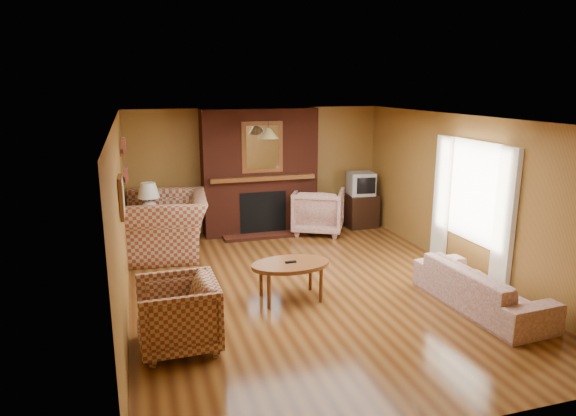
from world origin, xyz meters
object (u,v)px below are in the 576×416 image
object	(u,v)px
plaid_armchair	(178,314)
floral_armchair	(318,211)
tv_stand	(360,210)
coffee_table	(291,267)
side_table	(151,234)
table_lamp	(149,198)
crt_tv	(361,183)
fireplace	(260,173)
plaid_loveseat	(166,225)
floral_sofa	(481,287)

from	to	relation	value
plaid_armchair	floral_armchair	distance (m)	4.87
tv_stand	plaid_armchair	bearing A→B (deg)	-137.00
plaid_armchair	tv_stand	bearing A→B (deg)	133.88
coffee_table	tv_stand	bearing A→B (deg)	51.86
side_table	tv_stand	bearing A→B (deg)	4.82
floral_armchair	side_table	xyz separation A→B (m)	(-3.18, -0.16, -0.14)
floral_armchair	table_lamp	distance (m)	3.22
coffee_table	side_table	world-z (taller)	side_table
side_table	table_lamp	size ratio (longest dim) A/B	0.95
floral_armchair	crt_tv	xyz separation A→B (m)	(0.97, 0.18, 0.46)
table_lamp	plaid_armchair	bearing A→B (deg)	-87.65
fireplace	table_lamp	size ratio (longest dim) A/B	3.90
tv_stand	plaid_loveseat	bearing A→B (deg)	-172.65
floral_armchair	coffee_table	world-z (taller)	floral_armchair
coffee_table	side_table	size ratio (longest dim) A/B	1.83
plaid_armchair	floral_armchair	world-z (taller)	floral_armchair
fireplace	crt_tv	world-z (taller)	fireplace
coffee_table	crt_tv	bearing A→B (deg)	51.81
tv_stand	crt_tv	xyz separation A→B (m)	(0.00, -0.01, 0.56)
floral_sofa	tv_stand	distance (m)	4.09
plaid_loveseat	floral_sofa	distance (m)	5.10
crt_tv	floral_sofa	bearing A→B (deg)	-92.11
coffee_table	table_lamp	bearing A→B (deg)	122.00
plaid_armchair	fireplace	bearing A→B (deg)	153.89
tv_stand	crt_tv	world-z (taller)	crt_tv
plaid_loveseat	crt_tv	xyz separation A→B (m)	(3.90, 0.64, 0.38)
plaid_armchair	crt_tv	size ratio (longest dim) A/B	1.60
plaid_loveseat	floral_sofa	bearing A→B (deg)	52.40
floral_sofa	floral_armchair	bearing A→B (deg)	8.10
plaid_loveseat	crt_tv	bearing A→B (deg)	104.22
plaid_loveseat	side_table	distance (m)	0.44
plaid_armchair	side_table	world-z (taller)	plaid_armchair
plaid_loveseat	floral_armchair	distance (m)	2.96
table_lamp	side_table	bearing A→B (deg)	0.00
floral_sofa	fireplace	bearing A→B (deg)	20.18
plaid_armchair	table_lamp	world-z (taller)	table_lamp
plaid_loveseat	floral_sofa	world-z (taller)	plaid_loveseat
plaid_loveseat	coffee_table	distance (m)	2.86
floral_armchair	side_table	bearing A→B (deg)	30.06
fireplace	floral_sofa	world-z (taller)	fireplace
floral_sofa	table_lamp	distance (m)	5.51
fireplace	floral_armchair	xyz separation A→B (m)	(1.08, -0.37, -0.75)
floral_sofa	tv_stand	xyz separation A→B (m)	(0.15, 4.08, 0.05)
fireplace	floral_armchair	distance (m)	1.36
plaid_loveseat	floral_sofa	xyz separation A→B (m)	(3.75, -3.44, -0.23)
fireplace	table_lamp	world-z (taller)	fireplace
fireplace	table_lamp	distance (m)	2.18
plaid_loveseat	side_table	world-z (taller)	plaid_loveseat
floral_armchair	tv_stand	bearing A→B (deg)	-142.13
floral_sofa	plaid_armchair	bearing A→B (deg)	84.95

